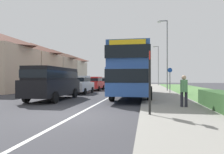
{
  "coord_description": "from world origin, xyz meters",
  "views": [
    {
      "loc": [
        2.84,
        -7.89,
        1.53
      ],
      "look_at": [
        0.74,
        4.49,
        1.6
      ],
      "focal_mm": 31.8,
      "sensor_mm": 36.0,
      "label": 1
    }
  ],
  "objects_px": {
    "parked_car_grey": "(103,82)",
    "street_lamp_far": "(158,63)",
    "street_lamp_mid": "(166,51)",
    "cycle_route_sign": "(170,79)",
    "bus_stop_sign": "(150,78)",
    "parked_van_black": "(53,81)",
    "parked_car_red": "(94,83)",
    "parked_car_white": "(80,84)",
    "double_decker_bus": "(133,71)",
    "pedestrian_at_stop": "(184,89)"
  },
  "relations": [
    {
      "from": "parked_car_grey",
      "to": "street_lamp_far",
      "type": "height_order",
      "value": "street_lamp_far"
    },
    {
      "from": "parked_car_grey",
      "to": "street_lamp_mid",
      "type": "bearing_deg",
      "value": -34.75
    },
    {
      "from": "parked_car_grey",
      "to": "cycle_route_sign",
      "type": "height_order",
      "value": "cycle_route_sign"
    },
    {
      "from": "bus_stop_sign",
      "to": "street_lamp_mid",
      "type": "height_order",
      "value": "street_lamp_mid"
    },
    {
      "from": "street_lamp_far",
      "to": "parked_van_black",
      "type": "bearing_deg",
      "value": -107.51
    },
    {
      "from": "parked_car_grey",
      "to": "bus_stop_sign",
      "type": "relative_size",
      "value": 1.69
    },
    {
      "from": "parked_van_black",
      "to": "bus_stop_sign",
      "type": "distance_m",
      "value": 8.33
    },
    {
      "from": "parked_car_grey",
      "to": "bus_stop_sign",
      "type": "bearing_deg",
      "value": -72.92
    },
    {
      "from": "parked_car_red",
      "to": "street_lamp_far",
      "type": "distance_m",
      "value": 19.42
    },
    {
      "from": "parked_van_black",
      "to": "parked_car_white",
      "type": "xyz_separation_m",
      "value": [
        -0.09,
        5.92,
        -0.39
      ]
    },
    {
      "from": "cycle_route_sign",
      "to": "street_lamp_far",
      "type": "xyz_separation_m",
      "value": [
        0.12,
        21.16,
        3.12
      ]
    },
    {
      "from": "double_decker_bus",
      "to": "parked_car_red",
      "type": "height_order",
      "value": "double_decker_bus"
    },
    {
      "from": "parked_car_white",
      "to": "parked_car_grey",
      "type": "height_order",
      "value": "parked_car_white"
    },
    {
      "from": "parked_car_red",
      "to": "bus_stop_sign",
      "type": "xyz_separation_m",
      "value": [
        6.52,
        -16.21,
        0.61
      ]
    },
    {
      "from": "parked_car_white",
      "to": "bus_stop_sign",
      "type": "distance_m",
      "value": 12.92
    },
    {
      "from": "parked_van_black",
      "to": "parked_car_red",
      "type": "height_order",
      "value": "parked_van_black"
    },
    {
      "from": "double_decker_bus",
      "to": "parked_car_white",
      "type": "distance_m",
      "value": 6.29
    },
    {
      "from": "parked_car_red",
      "to": "street_lamp_far",
      "type": "bearing_deg",
      "value": 62.5
    },
    {
      "from": "double_decker_bus",
      "to": "street_lamp_mid",
      "type": "height_order",
      "value": "street_lamp_mid"
    },
    {
      "from": "cycle_route_sign",
      "to": "street_lamp_far",
      "type": "distance_m",
      "value": 21.39
    },
    {
      "from": "double_decker_bus",
      "to": "parked_car_grey",
      "type": "height_order",
      "value": "double_decker_bus"
    },
    {
      "from": "parked_van_black",
      "to": "parked_car_red",
      "type": "relative_size",
      "value": 1.36
    },
    {
      "from": "parked_car_red",
      "to": "parked_car_grey",
      "type": "height_order",
      "value": "parked_car_red"
    },
    {
      "from": "bus_stop_sign",
      "to": "parked_car_grey",
      "type": "bearing_deg",
      "value": 107.08
    },
    {
      "from": "street_lamp_far",
      "to": "parked_car_white",
      "type": "bearing_deg",
      "value": -112.01
    },
    {
      "from": "street_lamp_far",
      "to": "parked_car_grey",
      "type": "bearing_deg",
      "value": -126.26
    },
    {
      "from": "parked_car_red",
      "to": "street_lamp_mid",
      "type": "relative_size",
      "value": 0.51
    },
    {
      "from": "pedestrian_at_stop",
      "to": "street_lamp_mid",
      "type": "xyz_separation_m",
      "value": [
        0.45,
        12.79,
        3.6
      ]
    },
    {
      "from": "pedestrian_at_stop",
      "to": "bus_stop_sign",
      "type": "bearing_deg",
      "value": -125.79
    },
    {
      "from": "parked_car_red",
      "to": "pedestrian_at_stop",
      "type": "bearing_deg",
      "value": -59.29
    },
    {
      "from": "pedestrian_at_stop",
      "to": "parked_car_grey",
      "type": "bearing_deg",
      "value": 113.58
    },
    {
      "from": "bus_stop_sign",
      "to": "street_lamp_mid",
      "type": "xyz_separation_m",
      "value": [
        2.15,
        15.15,
        3.04
      ]
    },
    {
      "from": "pedestrian_at_stop",
      "to": "parked_van_black",
      "type": "bearing_deg",
      "value": 161.23
    },
    {
      "from": "cycle_route_sign",
      "to": "street_lamp_mid",
      "type": "relative_size",
      "value": 0.31
    },
    {
      "from": "double_decker_bus",
      "to": "parked_van_black",
      "type": "distance_m",
      "value": 6.25
    },
    {
      "from": "parked_van_black",
      "to": "pedestrian_at_stop",
      "type": "bearing_deg",
      "value": -18.77
    },
    {
      "from": "parked_car_grey",
      "to": "parked_car_white",
      "type": "bearing_deg",
      "value": -90.71
    },
    {
      "from": "cycle_route_sign",
      "to": "street_lamp_far",
      "type": "bearing_deg",
      "value": 89.66
    },
    {
      "from": "parked_car_grey",
      "to": "street_lamp_far",
      "type": "distance_m",
      "value": 15.3
    },
    {
      "from": "parked_car_red",
      "to": "bus_stop_sign",
      "type": "height_order",
      "value": "bus_stop_sign"
    },
    {
      "from": "double_decker_bus",
      "to": "street_lamp_mid",
      "type": "relative_size",
      "value": 1.32
    },
    {
      "from": "parked_car_white",
      "to": "parked_car_grey",
      "type": "relative_size",
      "value": 0.95
    },
    {
      "from": "double_decker_bus",
      "to": "bus_stop_sign",
      "type": "relative_size",
      "value": 4.08
    },
    {
      "from": "parked_car_white",
      "to": "street_lamp_mid",
      "type": "xyz_separation_m",
      "value": [
        8.77,
        4.07,
        3.62
      ]
    },
    {
      "from": "street_lamp_mid",
      "to": "bus_stop_sign",
      "type": "bearing_deg",
      "value": -98.08
    },
    {
      "from": "parked_car_red",
      "to": "street_lamp_mid",
      "type": "height_order",
      "value": "street_lamp_mid"
    },
    {
      "from": "parked_van_black",
      "to": "parked_car_grey",
      "type": "xyz_separation_m",
      "value": [
        0.04,
        15.99,
        -0.44
      ]
    },
    {
      "from": "double_decker_bus",
      "to": "street_lamp_mid",
      "type": "distance_m",
      "value": 8.05
    },
    {
      "from": "cycle_route_sign",
      "to": "parked_car_grey",
      "type": "bearing_deg",
      "value": 133.33
    },
    {
      "from": "parked_car_white",
      "to": "street_lamp_far",
      "type": "xyz_separation_m",
      "value": [
        8.91,
        22.05,
        3.59
      ]
    }
  ]
}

